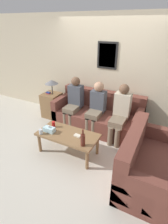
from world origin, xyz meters
TOP-DOWN VIEW (x-y plane):
  - ground_plane at (0.00, 0.00)m, footprint 16.00×16.00m
  - wall_back at (0.00, 0.99)m, footprint 9.00×0.08m
  - couch_main at (0.00, 0.52)m, footprint 2.09×0.88m
  - couch_side at (1.38, -0.64)m, footprint 0.88×1.45m
  - coffee_table at (-0.15, -0.63)m, footprint 1.19×0.58m
  - side_table_with_lamp at (-1.37, 0.50)m, footprint 0.46×0.46m
  - wine_bottle at (0.28, -0.81)m, footprint 0.08×0.08m
  - drinking_glass at (-0.61, -0.87)m, footprint 0.07×0.07m
  - book_stack at (0.06, -0.61)m, footprint 0.14×0.09m
  - soda_can at (-0.54, -0.55)m, footprint 0.07×0.07m
  - tissue_box at (-0.51, -0.73)m, footprint 0.23×0.12m
  - person_left at (-0.59, 0.38)m, footprint 0.34×0.58m
  - person_middle at (0.01, 0.38)m, footprint 0.34×0.58m
  - person_right at (0.59, 0.33)m, footprint 0.34×0.63m

SIDE VIEW (x-z plane):
  - ground_plane at x=0.00m, z-range 0.00..0.00m
  - couch_main at x=0.00m, z-range -0.13..0.76m
  - couch_side at x=1.38m, z-range -0.13..0.76m
  - side_table_with_lamp at x=-1.37m, z-range -0.14..0.92m
  - coffee_table at x=-0.15m, z-range 0.17..0.62m
  - book_stack at x=0.06m, z-range 0.45..0.48m
  - drinking_glass at x=-0.61m, z-range 0.45..0.55m
  - tissue_box at x=-0.51m, z-range 0.43..0.58m
  - soda_can at x=-0.54m, z-range 0.45..0.57m
  - wine_bottle at x=0.28m, z-range 0.41..0.73m
  - person_middle at x=0.01m, z-range 0.06..1.27m
  - person_right at x=0.59m, z-range 0.05..1.30m
  - person_left at x=-0.59m, z-range 0.06..1.29m
  - wall_back at x=0.00m, z-range 0.00..2.60m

